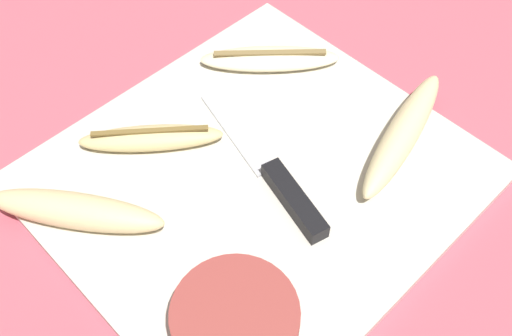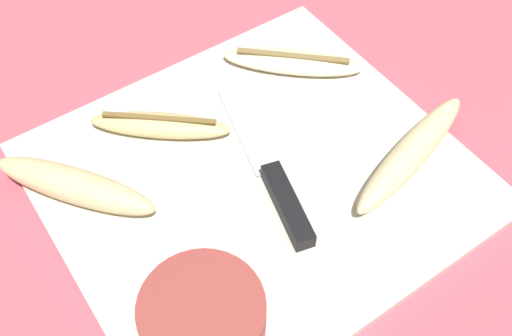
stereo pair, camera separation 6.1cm
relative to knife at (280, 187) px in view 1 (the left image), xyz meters
The scene contains 8 objects.
ground_plane 0.04m from the knife, 92.67° to the left, with size 4.00×4.00×0.00m, color #C65160.
cutting_board 0.04m from the knife, 92.67° to the left, with size 0.41×0.38×0.01m.
knife is the anchor object (origin of this frame).
banana_soft_right 0.15m from the knife, 18.39° to the right, with size 0.20×0.08×0.03m.
banana_ripe_center 0.20m from the knife, 145.25° to the left, with size 0.13×0.16×0.03m.
banana_spotted_left 0.15m from the knife, 111.38° to the left, with size 0.14×0.12×0.02m.
banana_bright_far 0.19m from the knife, 47.99° to the left, with size 0.15×0.14×0.02m.
prep_bowl 0.15m from the knife, 149.87° to the right, with size 0.11×0.11×0.04m.
Camera 1 is at (-0.26, -0.26, 0.51)m, focal length 42.00 mm.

